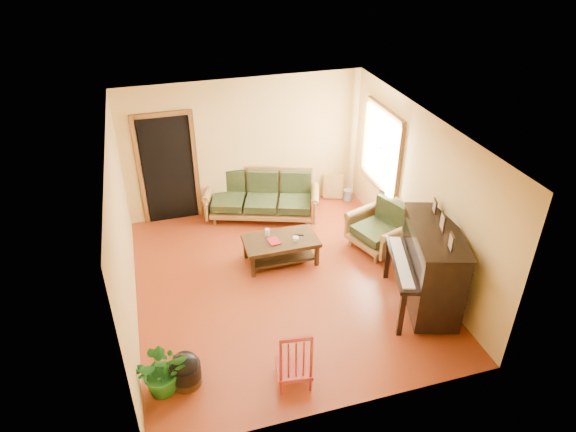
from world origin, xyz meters
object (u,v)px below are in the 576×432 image
object	(u,v)px
coffee_table	(281,250)
potted_plant	(163,369)
sofa	(262,196)
armchair	(378,226)
footstool	(186,373)
piano	(431,268)
red_chair	(294,355)
ceramic_crock	(348,195)

from	to	relation	value
coffee_table	potted_plant	world-z (taller)	potted_plant
sofa	potted_plant	size ratio (longest dim) A/B	2.95
coffee_table	armchair	world-z (taller)	armchair
footstool	armchair	bearing A→B (deg)	30.29
piano	red_chair	bearing A→B (deg)	-142.64
ceramic_crock	red_chair	bearing A→B (deg)	-120.27
coffee_table	piano	distance (m)	2.48
red_chair	ceramic_crock	world-z (taller)	red_chair
piano	red_chair	world-z (taller)	piano
sofa	red_chair	size ratio (longest dim) A/B	2.29
footstool	red_chair	bearing A→B (deg)	-14.75
coffee_table	piano	world-z (taller)	piano
sofa	potted_plant	world-z (taller)	sofa
armchair	ceramic_crock	size ratio (longest dim) A/B	3.97
coffee_table	ceramic_crock	world-z (taller)	coffee_table
potted_plant	red_chair	bearing A→B (deg)	-11.26
piano	potted_plant	world-z (taller)	piano
coffee_table	footstool	bearing A→B (deg)	-130.36
sofa	red_chair	world-z (taller)	red_chair
piano	potted_plant	size ratio (longest dim) A/B	2.13
coffee_table	ceramic_crock	xyz separation A→B (m)	(1.88, 1.64, -0.11)
coffee_table	sofa	bearing A→B (deg)	88.39
red_chair	potted_plant	xyz separation A→B (m)	(-1.56, 0.31, -0.10)
piano	potted_plant	xyz separation A→B (m)	(-3.89, -0.53, -0.31)
footstool	ceramic_crock	distance (m)	5.31
footstool	ceramic_crock	bearing A→B (deg)	45.65
potted_plant	footstool	bearing A→B (deg)	6.42
sofa	red_chair	distance (m)	4.03
sofa	coffee_table	size ratio (longest dim) A/B	1.72
armchair	potted_plant	world-z (taller)	armchair
sofa	piano	bearing A→B (deg)	-41.64
armchair	red_chair	bearing A→B (deg)	-152.41
sofa	armchair	xyz separation A→B (m)	(1.66, -1.58, 0.01)
piano	footstool	world-z (taller)	piano
piano	ceramic_crock	xyz separation A→B (m)	(0.09, 3.30, -0.55)
potted_plant	armchair	bearing A→B (deg)	28.85
coffee_table	red_chair	world-z (taller)	red_chair
piano	sofa	bearing A→B (deg)	136.46
ceramic_crock	potted_plant	world-z (taller)	potted_plant
footstool	red_chair	distance (m)	1.37
sofa	piano	size ratio (longest dim) A/B	1.39
piano	footstool	distance (m)	3.69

